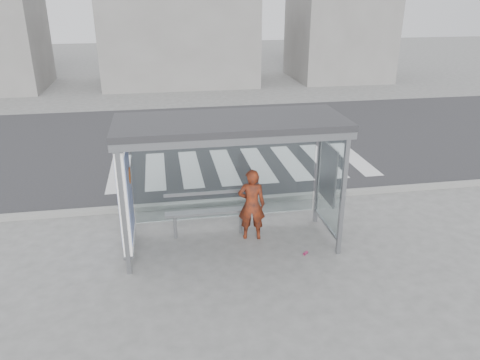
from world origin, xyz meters
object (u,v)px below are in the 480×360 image
at_px(bench, 208,211).
at_px(soda_can, 306,253).
at_px(bus_shelter, 211,152).
at_px(person, 252,205).

xyz_separation_m(bench, soda_can, (1.78, -1.13, -0.51)).
distance_m(bus_shelter, person, 1.48).
xyz_separation_m(bus_shelter, person, (0.82, 0.15, -1.22)).
bearing_deg(bench, soda_can, -32.41).
bearing_deg(person, bus_shelter, 20.55).
relative_size(person, soda_can, 14.02).
bearing_deg(bench, person, -18.39).
relative_size(bus_shelter, person, 2.79).
height_order(person, soda_can, person).
height_order(bus_shelter, person, bus_shelter).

